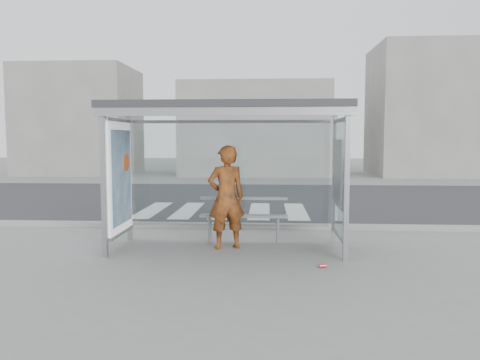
# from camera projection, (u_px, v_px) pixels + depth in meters

# --- Properties ---
(ground) EXTENTS (80.00, 80.00, 0.00)m
(ground) POSITION_uv_depth(u_px,v_px,m) (227.00, 249.00, 8.46)
(ground) COLOR slate
(ground) RESTS_ON ground
(road) EXTENTS (30.00, 10.00, 0.01)m
(road) POSITION_uv_depth(u_px,v_px,m) (246.00, 199.00, 15.42)
(road) COLOR #2D2D30
(road) RESTS_ON ground
(curb) EXTENTS (30.00, 0.18, 0.12)m
(curb) POSITION_uv_depth(u_px,v_px,m) (235.00, 226.00, 10.39)
(curb) COLOR gray
(curb) RESTS_ON ground
(crosswalk) EXTENTS (4.55, 3.00, 0.00)m
(crosswalk) POSITION_uv_depth(u_px,v_px,m) (223.00, 211.00, 12.96)
(crosswalk) COLOR silver
(crosswalk) RESTS_ON ground
(bus_shelter) EXTENTS (4.25, 1.65, 2.62)m
(bus_shelter) POSITION_uv_depth(u_px,v_px,m) (207.00, 139.00, 8.37)
(bus_shelter) COLOR gray
(bus_shelter) RESTS_ON ground
(building_left) EXTENTS (6.00, 5.00, 6.00)m
(building_left) POSITION_uv_depth(u_px,v_px,m) (81.00, 121.00, 26.70)
(building_left) COLOR gray
(building_left) RESTS_ON ground
(building_center) EXTENTS (8.00, 5.00, 5.00)m
(building_center) POSITION_uv_depth(u_px,v_px,m) (255.00, 130.00, 26.14)
(building_center) COLOR gray
(building_center) RESTS_ON ground
(building_right) EXTENTS (5.00, 5.00, 7.00)m
(building_right) POSITION_uv_depth(u_px,v_px,m) (420.00, 111.00, 25.50)
(building_right) COLOR gray
(building_right) RESTS_ON ground
(person) EXTENTS (0.80, 0.66, 1.87)m
(person) POSITION_uv_depth(u_px,v_px,m) (226.00, 197.00, 8.45)
(person) COLOR orange
(person) RESTS_ON ground
(bench) EXTENTS (1.69, 0.21, 0.87)m
(bench) POSITION_uv_depth(u_px,v_px,m) (244.00, 216.00, 8.98)
(bench) COLOR gray
(bench) RESTS_ON ground
(soda_can) EXTENTS (0.12, 0.09, 0.06)m
(soda_can) POSITION_uv_depth(u_px,v_px,m) (322.00, 266.00, 7.23)
(soda_can) COLOR #DD4154
(soda_can) RESTS_ON ground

